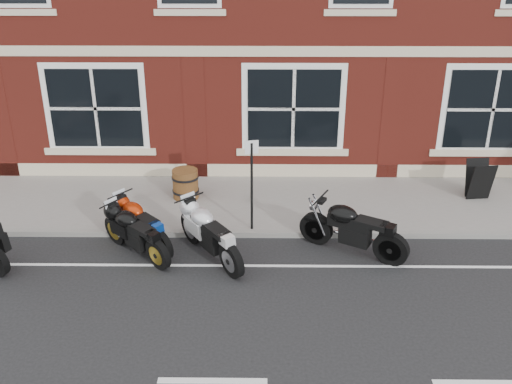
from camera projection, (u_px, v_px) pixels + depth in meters
ground at (225, 271)px, 11.03m from camera, size 80.00×80.00×0.00m
sidewalk at (232, 203)px, 13.75m from camera, size 30.00×3.00×0.12m
kerb at (229, 234)px, 12.30m from camera, size 30.00×0.16×0.12m
moto_sport_red at (141, 222)px, 11.77m from camera, size 1.52×1.62×0.94m
moto_sport_black at (135, 231)px, 11.41m from camera, size 1.60×1.53×0.94m
moto_sport_silver at (211, 231)px, 11.28m from camera, size 1.41×1.97×1.03m
moto_naked_black at (352, 226)px, 11.45m from camera, size 2.07×1.33×1.05m
a_board_sign at (479, 180)px, 13.68m from camera, size 0.61×0.44×0.94m
barrel_planter at (185, 184)px, 13.74m from camera, size 0.65×0.65×0.72m
parking_sign at (252, 179)px, 11.92m from camera, size 0.28×0.08×2.02m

